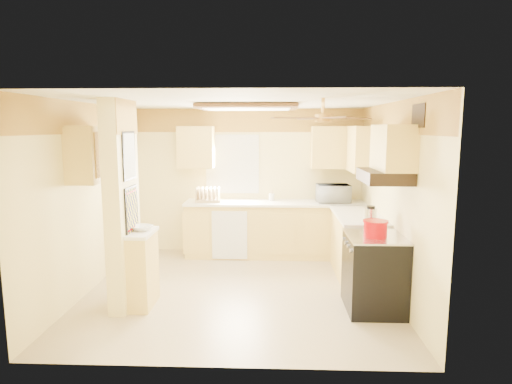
{
  "coord_description": "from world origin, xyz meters",
  "views": [
    {
      "loc": [
        0.44,
        -5.51,
        2.17
      ],
      "look_at": [
        0.22,
        0.35,
        1.29
      ],
      "focal_mm": 30.0,
      "sensor_mm": 36.0,
      "label": 1
    }
  ],
  "objects_px": {
    "microwave": "(333,193)",
    "kettle": "(371,216)",
    "stove": "(374,272)",
    "bowl": "(142,228)",
    "dutch_oven": "(375,228)"
  },
  "relations": [
    {
      "from": "stove",
      "to": "dutch_oven",
      "type": "xyz_separation_m",
      "value": [
        -0.02,
        -0.05,
        0.55
      ]
    },
    {
      "from": "microwave",
      "to": "kettle",
      "type": "height_order",
      "value": "microwave"
    },
    {
      "from": "bowl",
      "to": "kettle",
      "type": "bearing_deg",
      "value": 8.78
    },
    {
      "from": "stove",
      "to": "bowl",
      "type": "bearing_deg",
      "value": 179.17
    },
    {
      "from": "dutch_oven",
      "to": "kettle",
      "type": "height_order",
      "value": "kettle"
    },
    {
      "from": "bowl",
      "to": "dutch_oven",
      "type": "distance_m",
      "value": 2.78
    },
    {
      "from": "stove",
      "to": "kettle",
      "type": "bearing_deg",
      "value": 84.68
    },
    {
      "from": "dutch_oven",
      "to": "kettle",
      "type": "xyz_separation_m",
      "value": [
        0.06,
        0.53,
        0.04
      ]
    },
    {
      "from": "kettle",
      "to": "stove",
      "type": "bearing_deg",
      "value": -95.32
    },
    {
      "from": "stove",
      "to": "kettle",
      "type": "height_order",
      "value": "kettle"
    },
    {
      "from": "dutch_oven",
      "to": "stove",
      "type": "bearing_deg",
      "value": 71.26
    },
    {
      "from": "microwave",
      "to": "kettle",
      "type": "distance_m",
      "value": 1.68
    },
    {
      "from": "bowl",
      "to": "kettle",
      "type": "relative_size",
      "value": 1.01
    },
    {
      "from": "microwave",
      "to": "dutch_oven",
      "type": "distance_m",
      "value": 2.21
    },
    {
      "from": "stove",
      "to": "kettle",
      "type": "distance_m",
      "value": 0.76
    }
  ]
}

